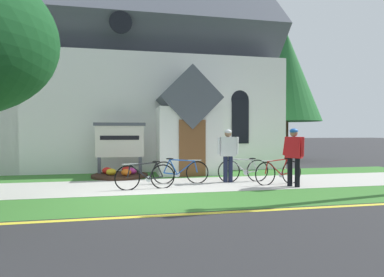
# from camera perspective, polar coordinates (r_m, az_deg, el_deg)

# --- Properties ---
(ground) EXTENTS (140.00, 140.00, 0.00)m
(ground) POSITION_cam_1_polar(r_m,az_deg,el_deg) (12.49, -10.24, -6.46)
(ground) COLOR #2B2B2D
(sidewalk_slab) EXTENTS (32.00, 2.80, 0.01)m
(sidewalk_slab) POSITION_cam_1_polar(r_m,az_deg,el_deg) (10.15, -12.37, -8.20)
(sidewalk_slab) COLOR #B7B5AD
(sidewalk_slab) RESTS_ON ground
(grass_verge) EXTENTS (32.00, 2.07, 0.01)m
(grass_verge) POSITION_cam_1_polar(r_m,az_deg,el_deg) (7.76, -12.60, -11.12)
(grass_verge) COLOR #38722D
(grass_verge) RESTS_ON ground
(church_lawn) EXTENTS (24.00, 2.04, 0.01)m
(church_lawn) POSITION_cam_1_polar(r_m,az_deg,el_deg) (12.54, -12.24, -6.42)
(church_lawn) COLOR #38722D
(church_lawn) RESTS_ON ground
(curb_paint_stripe) EXTENTS (28.00, 0.16, 0.01)m
(curb_paint_stripe) POSITION_cam_1_polar(r_m,az_deg,el_deg) (6.61, -12.76, -13.31)
(curb_paint_stripe) COLOR yellow
(curb_paint_stripe) RESTS_ON ground
(church_building) EXTENTS (14.87, 10.83, 13.04)m
(church_building) POSITION_cam_1_polar(r_m,az_deg,el_deg) (17.89, -13.96, 10.84)
(church_building) COLOR white
(church_building) RESTS_ON ground
(church_sign) EXTENTS (1.92, 0.26, 2.00)m
(church_sign) POSITION_cam_1_polar(r_m,az_deg,el_deg) (12.60, -12.45, -0.53)
(church_sign) COLOR #474C56
(church_sign) RESTS_ON ground
(flower_bed) EXTENTS (2.04, 2.04, 0.34)m
(flower_bed) POSITION_cam_1_polar(r_m,az_deg,el_deg) (12.33, -12.41, -6.12)
(flower_bed) COLOR #382319
(flower_bed) RESTS_ON ground
(bicycle_blue) EXTENTS (1.80, 0.24, 0.84)m
(bicycle_blue) POSITION_cam_1_polar(r_m,az_deg,el_deg) (10.53, -2.06, -5.79)
(bicycle_blue) COLOR black
(bicycle_blue) RESTS_ON ground
(bicycle_yellow) EXTENTS (1.72, 0.37, 0.86)m
(bicycle_yellow) POSITION_cam_1_polar(r_m,az_deg,el_deg) (10.68, 14.88, -5.68)
(bicycle_yellow) COLOR black
(bicycle_yellow) RESTS_ON ground
(bicycle_orange) EXTENTS (1.74, 0.09, 0.81)m
(bicycle_orange) POSITION_cam_1_polar(r_m,az_deg,el_deg) (11.00, 8.95, -5.47)
(bicycle_orange) COLOR black
(bicycle_orange) RESTS_ON ground
(bicycle_black) EXTENTS (1.74, 0.20, 0.84)m
(bicycle_black) POSITION_cam_1_polar(r_m,az_deg,el_deg) (9.56, -8.08, -6.52)
(bicycle_black) COLOR black
(bicycle_black) RESTS_ON ground
(cyclist_in_blue_jersey) EXTENTS (0.45, 0.70, 1.76)m
(cyclist_in_blue_jersey) POSITION_cam_1_polar(r_m,az_deg,el_deg) (10.27, 17.27, -2.30)
(cyclist_in_blue_jersey) COLOR black
(cyclist_in_blue_jersey) RESTS_ON ground
(cyclist_in_yellow_jersey) EXTENTS (0.66, 0.31, 1.73)m
(cyclist_in_yellow_jersey) POSITION_cam_1_polar(r_m,az_deg,el_deg) (10.76, 6.28, -2.19)
(cyclist_in_yellow_jersey) COLOR #191E38
(cyclist_in_yellow_jersey) RESTS_ON ground
(roadside_conifer) EXTENTS (4.03, 4.03, 7.53)m
(roadside_conifer) POSITION_cam_1_polar(r_m,az_deg,el_deg) (20.21, 16.03, 10.33)
(roadside_conifer) COLOR #3D2D1E
(roadside_conifer) RESTS_ON ground
(distant_hill) EXTENTS (72.17, 43.17, 17.69)m
(distant_hill) POSITION_cam_1_polar(r_m,az_deg,el_deg) (89.18, -17.82, 0.03)
(distant_hill) COLOR #847A5B
(distant_hill) RESTS_ON ground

